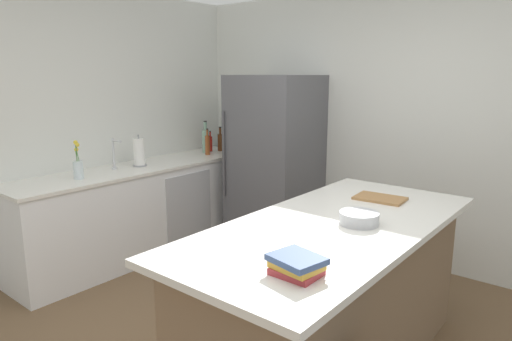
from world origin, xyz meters
The scene contains 16 objects.
wall_rear centered at (0.00, 2.25, 1.30)m, with size 6.00×0.10×2.60m, color silver.
wall_left centered at (-2.45, 0.00, 1.30)m, with size 0.10×6.00×2.60m, color silver.
counter_run_left centered at (-2.09, 0.77, 0.45)m, with size 0.65×2.69×0.90m.
kitchen_island centered at (0.34, 0.32, 0.48)m, with size 1.00×2.20×0.94m.
refrigerator centered at (-1.22, 1.82, 0.89)m, with size 0.81×0.78×1.79m.
sink_faucet centered at (-2.14, 0.50, 1.06)m, with size 0.15×0.05×0.30m.
flower_vase centered at (-2.04, 0.07, 1.01)m, with size 0.08×0.08×0.34m.
paper_towel_roll centered at (-2.09, 0.75, 1.04)m, with size 0.14×0.14×0.31m.
soda_bottle centered at (-2.03, 2.01, 1.05)m, with size 0.08×0.08×0.35m.
syrup_bottle centered at (-2.09, 1.91, 1.02)m, with size 0.06×0.06×0.28m.
hot_sauce_bottle centered at (-2.16, 1.81, 1.00)m, with size 0.05×0.05×0.24m.
gin_bottle centered at (-2.15, 1.72, 1.05)m, with size 0.08×0.08×0.37m.
vinegar_bottle centered at (-2.03, 1.63, 1.02)m, with size 0.05×0.05×0.30m.
cookbook_stack centered at (0.57, -0.40, 0.99)m, with size 0.25×0.23×0.09m.
mixing_bowl centered at (0.46, 0.40, 0.98)m, with size 0.23×0.23×0.07m.
cutting_board centered at (0.33, 0.98, 0.95)m, with size 0.35×0.25×0.02m.
Camera 1 is at (1.61, -1.96, 1.81)m, focal length 31.97 mm.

